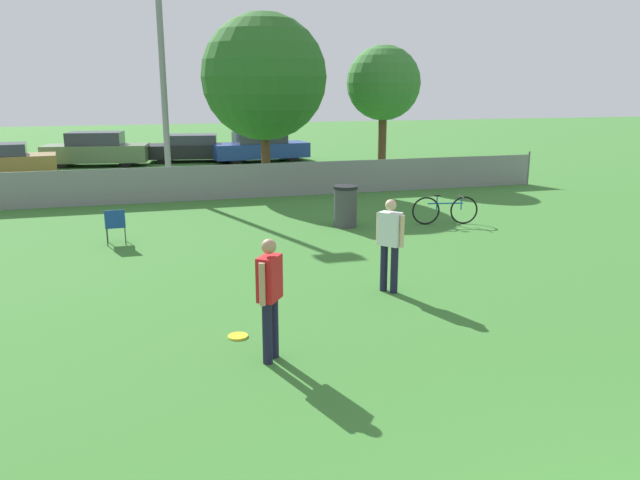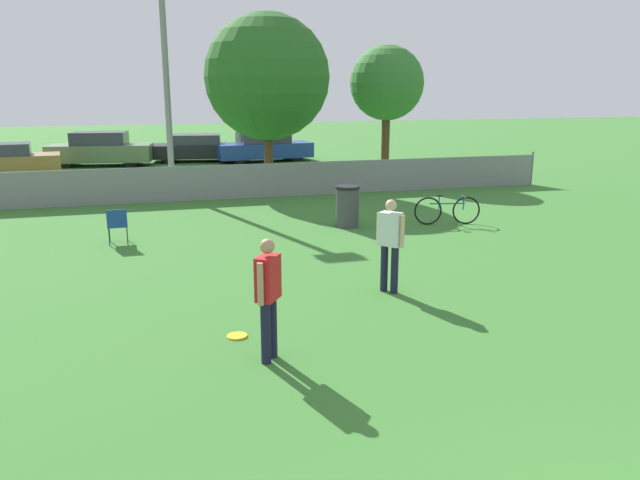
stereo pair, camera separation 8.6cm
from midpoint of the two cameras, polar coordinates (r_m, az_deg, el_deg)
fence_backline at (r=20.34m, az=-5.76°, el=5.42°), size 20.17×0.07×1.21m
light_pole at (r=21.43m, az=-14.38°, el=15.87°), size 0.90×0.36×7.37m
tree_near_pole at (r=22.40m, az=-5.25°, el=14.62°), size 4.35×4.35×6.01m
tree_far_right at (r=24.90m, az=5.73°, el=14.04°), size 2.86×2.86×5.07m
player_receiver_white at (r=10.83m, az=6.18°, el=0.03°), size 0.41×0.43×1.65m
player_defender_red at (r=8.09m, az=-4.92°, el=-4.78°), size 0.40×0.45×1.65m
frisbee_disc at (r=9.19m, az=-7.78°, el=-8.70°), size 0.29×0.29×0.03m
folding_chair_sideline at (r=14.93m, az=-18.36°, el=1.41°), size 0.45×0.45×0.82m
bicycle_sideline at (r=16.60m, az=11.22°, el=2.71°), size 1.72×0.50×0.79m
trash_bin at (r=16.00m, az=2.18°, el=3.11°), size 0.62×0.62×1.06m
parked_car_olive at (r=30.20m, az=-19.85°, el=7.77°), size 4.71×2.39×1.53m
parked_car_dark at (r=30.76m, az=-11.60°, el=8.22°), size 4.52×2.41×1.29m
parked_car_blue at (r=30.33m, az=-5.59°, el=8.44°), size 4.72×2.18×1.40m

